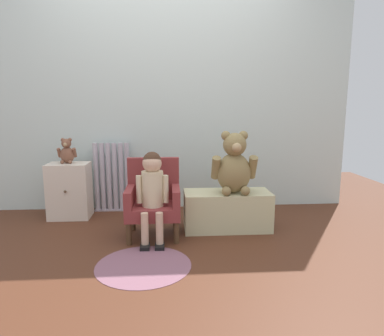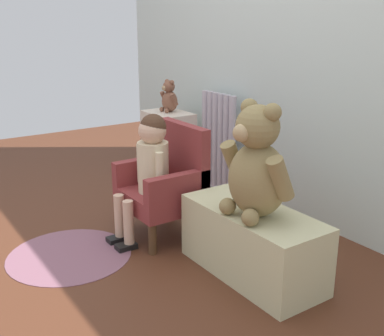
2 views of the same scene
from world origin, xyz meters
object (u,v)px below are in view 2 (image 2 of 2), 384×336
(large_teddy_bear, at_px, (257,167))
(floor_rug, at_px, (70,255))
(small_teddy_bear, at_px, (169,98))
(radiator, at_px, (218,143))
(low_bench, at_px, (252,242))
(child_figure, at_px, (149,160))
(small_dresser, at_px, (169,147))
(child_armchair, at_px, (167,183))

(large_teddy_bear, xyz_separation_m, floor_rug, (-0.72, -0.63, -0.56))
(large_teddy_bear, bearing_deg, small_teddy_bear, 162.66)
(radiator, height_order, large_teddy_bear, large_teddy_bear)
(large_teddy_bear, bearing_deg, low_bench, 145.20)
(child_figure, xyz_separation_m, floor_rug, (-0.05, -0.47, -0.45))
(low_bench, bearing_deg, radiator, 150.59)
(child_figure, relative_size, low_bench, 0.96)
(radiator, height_order, low_bench, radiator)
(small_dresser, distance_m, large_teddy_bear, 1.59)
(radiator, distance_m, child_armchair, 0.83)
(small_teddy_bear, bearing_deg, child_armchair, -32.67)
(child_armchair, bearing_deg, large_teddy_bear, 5.00)
(child_figure, distance_m, small_teddy_bear, 1.05)
(radiator, xyz_separation_m, low_bench, (1.07, -0.60, -0.18))
(small_dresser, height_order, child_figure, child_figure)
(child_armchair, relative_size, small_teddy_bear, 2.65)
(child_figure, relative_size, large_teddy_bear, 1.35)
(low_bench, height_order, floor_rug, low_bench)
(small_dresser, xyz_separation_m, large_teddy_bear, (1.49, -0.45, 0.30))
(radiator, bearing_deg, small_dresser, -153.54)
(low_bench, xyz_separation_m, floor_rug, (-0.68, -0.67, -0.16))
(child_armchair, xyz_separation_m, child_figure, (-0.00, -0.11, 0.15))
(low_bench, bearing_deg, child_figure, -162.46)
(child_armchair, xyz_separation_m, low_bench, (0.63, 0.09, -0.14))
(child_armchair, height_order, floor_rug, child_armchair)
(large_teddy_bear, bearing_deg, floor_rug, -138.84)
(child_armchair, bearing_deg, floor_rug, -94.70)
(small_dresser, bearing_deg, small_teddy_bear, 111.80)
(low_bench, bearing_deg, small_teddy_bear, 163.31)
(small_teddy_bear, bearing_deg, floor_rug, -54.85)
(small_dresser, relative_size, child_figure, 0.75)
(radiator, relative_size, child_figure, 0.99)
(radiator, bearing_deg, low_bench, -29.41)
(child_figure, distance_m, large_teddy_bear, 0.70)
(small_dresser, distance_m, child_armchair, 0.96)
(child_figure, bearing_deg, low_bench, 17.54)
(large_teddy_bear, height_order, floor_rug, large_teddy_bear)
(low_bench, relative_size, small_teddy_bear, 3.11)
(large_teddy_bear, bearing_deg, radiator, 150.35)
(large_teddy_bear, xyz_separation_m, small_teddy_bear, (-1.50, 0.47, 0.07))
(radiator, bearing_deg, small_teddy_bear, -156.02)
(radiator, xyz_separation_m, child_armchair, (0.44, -0.70, -0.04))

